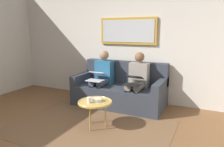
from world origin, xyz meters
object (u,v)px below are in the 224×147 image
bowl (97,100)px  laptop_silver (97,77)px  coffee_table (95,102)px  framed_mirror (128,31)px  laptop_black (134,80)px  person_left (137,79)px  cup (89,100)px  person_right (102,75)px  couch (120,90)px

bowl → laptop_silver: laptop_silver is taller
coffee_table → laptop_silver: bearing=-62.6°
framed_mirror → bowl: framed_mirror is taller
coffee_table → laptop_black: bearing=-109.3°
bowl → person_left: 1.17m
laptop_black → laptop_silver: (0.80, -0.00, 0.00)m
cup → bowl: cup is taller
laptop_black → laptop_silver: 0.80m
framed_mirror → person_right: 1.12m
coffee_table → laptop_black: 0.99m
framed_mirror → cup: size_ratio=14.33×
bowl → person_right: person_right is taller
bowl → person_left: size_ratio=0.14×
person_right → laptop_silver: person_right is taller
bowl → laptop_black: size_ratio=0.41×
laptop_silver → person_left: bearing=-164.0°
person_left → cup: bearing=73.2°
person_left → laptop_silver: size_ratio=2.92×
bowl → person_right: size_ratio=0.14×
bowl → coffee_table: bearing=48.1°
cup → bowl: bearing=-122.7°
person_left → person_right: 0.80m
cup → coffee_table: bearing=-119.7°
framed_mirror → person_left: 1.12m
framed_mirror → laptop_black: bearing=120.2°
couch → bowl: (-0.10, 1.19, 0.15)m
coffee_table → framed_mirror: bearing=-87.2°
cup → person_left: 1.30m
framed_mirror → person_right: size_ratio=1.13×
couch → cup: size_ratio=20.88×
bowl → laptop_black: 0.96m
cup → person_right: 1.32m
person_left → laptop_black: (0.00, 0.23, 0.02)m
person_left → laptop_silver: person_left is taller
person_right → cup: bearing=108.9°
couch → coffee_table: size_ratio=3.39×
couch → bowl: size_ratio=11.83×
laptop_silver → bowl: bearing=119.2°
couch → coffee_table: couch is taller
coffee_table → cup: 0.12m
couch → person_right: person_right is taller
laptop_silver → person_right: bearing=-90.0°
laptop_black → person_right: 0.83m
laptop_black → bowl: bearing=71.5°
framed_mirror → person_left: framed_mirror is taller
framed_mirror → bowl: 1.92m
couch → framed_mirror: size_ratio=1.46×
bowl → person_left: person_left is taller
laptop_black → person_right: person_right is taller
laptop_black → person_right: size_ratio=0.34×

